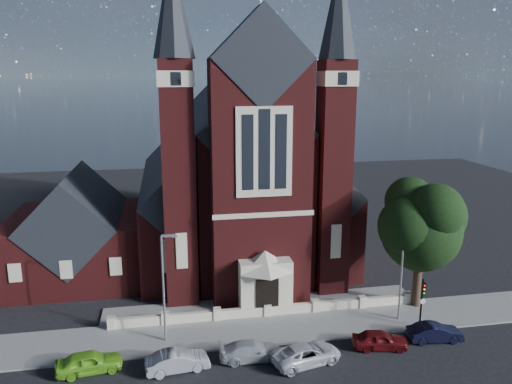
% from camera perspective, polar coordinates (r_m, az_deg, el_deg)
% --- Properties ---
extents(ground, '(120.00, 120.00, 0.00)m').
position_cam_1_polar(ground, '(48.62, -0.77, -9.51)').
color(ground, black).
rests_on(ground, ground).
extents(pavement_strip, '(60.00, 5.00, 0.12)m').
position_cam_1_polar(pavement_strip, '(39.30, 1.90, -15.31)').
color(pavement_strip, slate).
rests_on(pavement_strip, ground).
extents(forecourt_paving, '(26.00, 3.00, 0.14)m').
position_cam_1_polar(forecourt_paving, '(42.79, 0.73, -12.81)').
color(forecourt_paving, slate).
rests_on(forecourt_paving, ground).
extents(forecourt_wall, '(24.00, 0.40, 0.90)m').
position_cam_1_polar(forecourt_wall, '(41.03, 1.29, -14.01)').
color(forecourt_wall, beige).
rests_on(forecourt_wall, ground).
extents(church, '(20.01, 34.90, 29.20)m').
position_cam_1_polar(church, '(53.76, -2.22, 1.82)').
color(church, '#531616').
rests_on(church, ground).
extents(parish_hall, '(12.00, 12.20, 10.24)m').
position_cam_1_polar(parish_hall, '(50.20, -19.77, -4.70)').
color(parish_hall, '#531616').
rests_on(parish_hall, ground).
extents(street_tree, '(6.40, 6.60, 10.70)m').
position_cam_1_polar(street_tree, '(41.99, 18.69, -3.84)').
color(street_tree, black).
rests_on(street_tree, ground).
extents(street_lamp_left, '(1.16, 0.22, 8.09)m').
position_cam_1_polar(street_lamp_left, '(36.12, -10.42, -10.10)').
color(street_lamp_left, gray).
rests_on(street_lamp_left, ground).
extents(street_lamp_right, '(1.16, 0.22, 8.09)m').
position_cam_1_polar(street_lamp_right, '(40.17, 16.46, -8.01)').
color(street_lamp_right, gray).
rests_on(street_lamp_right, ground).
extents(traffic_signal, '(0.28, 0.42, 4.00)m').
position_cam_1_polar(traffic_signal, '(40.06, 18.48, -11.34)').
color(traffic_signal, black).
rests_on(traffic_signal, ground).
extents(car_lime_van, '(4.36, 2.28, 1.42)m').
position_cam_1_polar(car_lime_van, '(35.65, -18.52, -17.94)').
color(car_lime_van, '#71C126').
rests_on(car_lime_van, ground).
extents(car_silver_a, '(4.28, 1.97, 1.36)m').
position_cam_1_polar(car_silver_a, '(34.52, -8.98, -18.54)').
color(car_silver_a, '#94969B').
rests_on(car_silver_a, ground).
extents(car_silver_b, '(4.37, 1.81, 1.26)m').
position_cam_1_polar(car_silver_b, '(35.29, -0.52, -17.69)').
color(car_silver_b, '#ACB1B4').
rests_on(car_silver_b, ground).
extents(car_white_suv, '(5.15, 3.26, 1.32)m').
position_cam_1_polar(car_white_suv, '(35.07, 5.78, -17.92)').
color(car_white_suv, silver).
rests_on(car_white_suv, ground).
extents(car_dark_red, '(4.08, 2.21, 1.32)m').
position_cam_1_polar(car_dark_red, '(37.51, 13.98, -16.06)').
color(car_dark_red, '#5C0F13').
rests_on(car_dark_red, ground).
extents(car_navy, '(4.05, 1.73, 1.30)m').
position_cam_1_polar(car_navy, '(39.56, 19.78, -14.87)').
color(car_navy, black).
rests_on(car_navy, ground).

